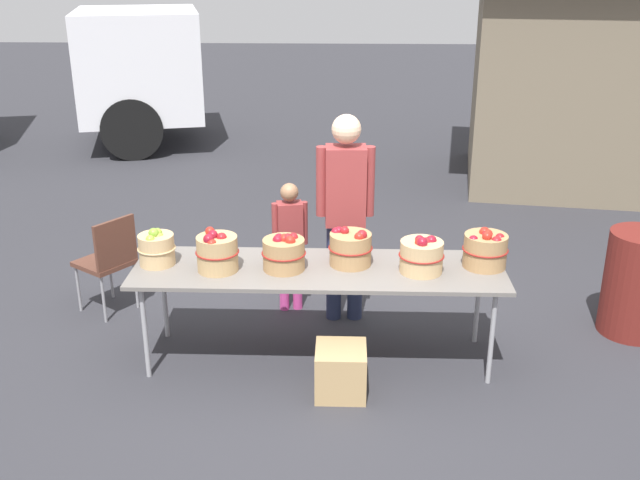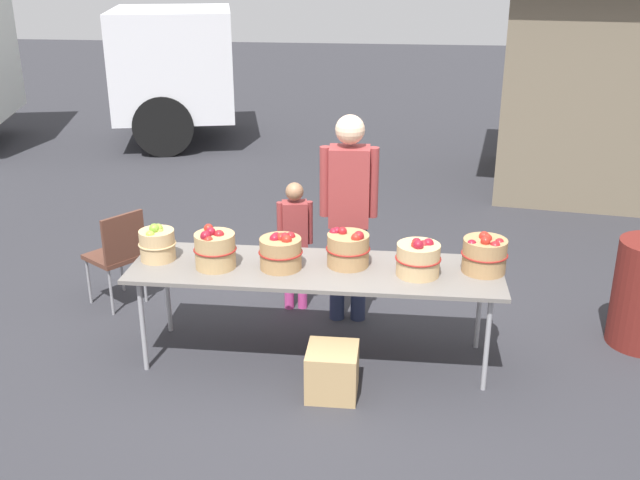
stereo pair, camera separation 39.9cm
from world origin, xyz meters
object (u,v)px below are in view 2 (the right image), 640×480
at_px(apple_basket_red_2, 348,249).
at_px(apple_basket_red_4, 485,254).
at_px(apple_basket_green_0, 157,244).
at_px(child_customer, 295,236).
at_px(apple_basket_red_1, 281,252).
at_px(market_table, 315,272).
at_px(produce_crate, 332,372).
at_px(apple_basket_red_0, 215,249).
at_px(apple_basket_red_3, 418,258).
at_px(vendor_adult, 349,204).
at_px(folding_chair, 118,251).

xyz_separation_m(apple_basket_red_2, apple_basket_red_4, (0.98, -0.01, 0.01)).
height_order(apple_basket_green_0, child_customer, child_customer).
height_order(apple_basket_green_0, apple_basket_red_1, apple_basket_green_0).
xyz_separation_m(market_table, child_customer, (-0.27, 0.83, -0.05)).
bearing_deg(produce_crate, apple_basket_green_0, 159.77).
relative_size(apple_basket_green_0, apple_basket_red_4, 0.86).
height_order(apple_basket_red_0, produce_crate, apple_basket_red_0).
bearing_deg(apple_basket_red_3, vendor_adult, 127.32).
bearing_deg(market_table, apple_basket_red_2, 18.35).
relative_size(apple_basket_red_0, vendor_adult, 0.18).
xyz_separation_m(market_table, vendor_adult, (0.19, 0.68, 0.31)).
distance_m(vendor_adult, child_customer, 0.60).
relative_size(apple_basket_red_0, apple_basket_red_4, 0.94).
xyz_separation_m(apple_basket_red_1, apple_basket_red_3, (0.98, -0.01, -0.00)).
bearing_deg(apple_basket_red_4, child_customer, 152.82).
bearing_deg(apple_basket_red_3, folding_chair, 163.27).
xyz_separation_m(apple_basket_red_0, apple_basket_red_3, (1.46, 0.03, -0.01)).
relative_size(vendor_adult, produce_crate, 4.93).
distance_m(apple_basket_red_1, apple_basket_red_3, 0.99).
distance_m(apple_basket_red_0, apple_basket_red_4, 1.94).
distance_m(apple_basket_red_1, folding_chair, 1.75).
xyz_separation_m(apple_basket_green_0, apple_basket_red_3, (1.92, -0.07, 0.00)).
xyz_separation_m(market_table, apple_basket_red_1, (-0.25, -0.03, 0.16)).
height_order(market_table, produce_crate, market_table).
bearing_deg(apple_basket_red_3, apple_basket_red_1, 179.38).
xyz_separation_m(market_table, apple_basket_green_0, (-1.19, 0.03, 0.16)).
distance_m(apple_basket_red_3, apple_basket_red_4, 0.48).
relative_size(apple_basket_red_0, folding_chair, 0.36).
xyz_separation_m(apple_basket_red_2, vendor_adult, (-0.04, 0.60, 0.14)).
bearing_deg(apple_basket_red_2, apple_basket_red_1, -167.68).
height_order(apple_basket_green_0, folding_chair, apple_basket_green_0).
height_order(child_customer, produce_crate, child_customer).
distance_m(apple_basket_red_2, vendor_adult, 0.62).
distance_m(market_table, apple_basket_red_4, 1.22).
xyz_separation_m(apple_basket_green_0, apple_basket_red_0, (0.46, -0.10, 0.01)).
bearing_deg(market_table, apple_basket_red_4, 3.32).
height_order(apple_basket_red_3, apple_basket_red_4, apple_basket_red_4).
bearing_deg(apple_basket_red_1, child_customer, 91.43).
height_order(apple_basket_red_1, child_customer, child_customer).
height_order(market_table, vendor_adult, vendor_adult).
bearing_deg(apple_basket_red_0, vendor_adult, 39.14).
bearing_deg(apple_basket_red_3, market_table, 176.99).
distance_m(child_customer, folding_chair, 1.53).
xyz_separation_m(apple_basket_red_4, vendor_adult, (-1.02, 0.61, 0.14)).
bearing_deg(apple_basket_red_0, produce_crate, -24.31).
bearing_deg(apple_basket_red_2, child_customer, 123.58).
height_order(apple_basket_red_4, folding_chair, apple_basket_red_4).
height_order(apple_basket_red_2, vendor_adult, vendor_adult).
xyz_separation_m(apple_basket_red_4, child_customer, (-1.48, 0.76, -0.22)).
bearing_deg(market_table, folding_chair, 158.05).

